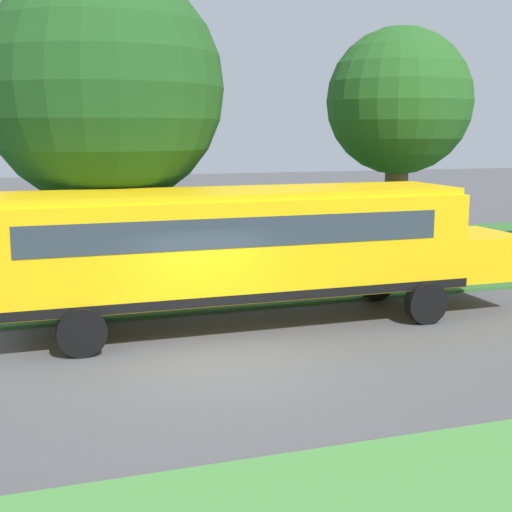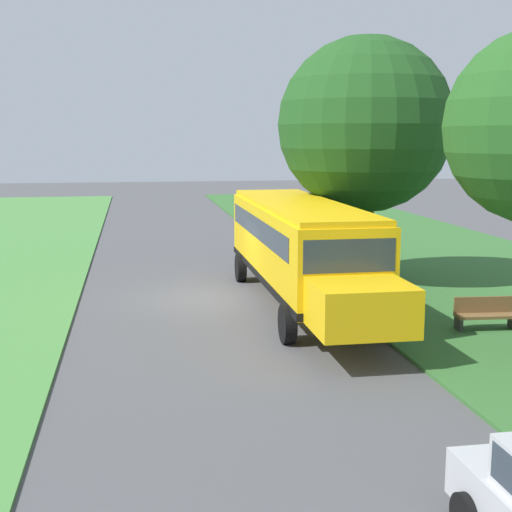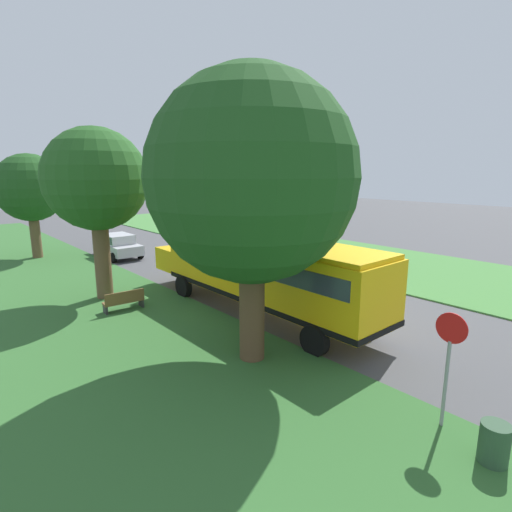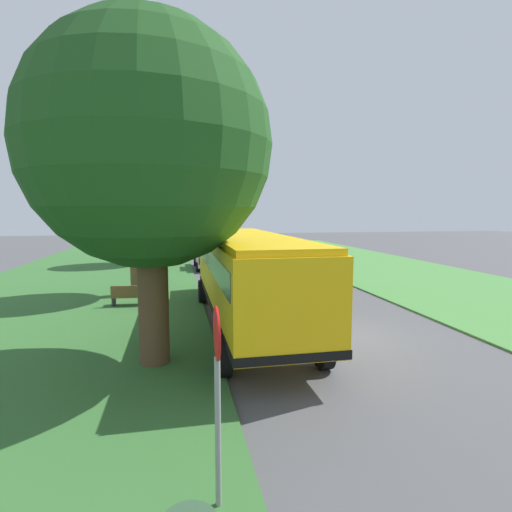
% 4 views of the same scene
% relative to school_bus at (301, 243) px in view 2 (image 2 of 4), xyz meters
% --- Properties ---
extents(ground_plane, '(120.00, 120.00, 0.00)m').
position_rel_school_bus_xyz_m(ground_plane, '(2.76, -1.49, -1.92)').
color(ground_plane, '#4C4C4F').
extents(grass_verge, '(12.00, 80.00, 0.08)m').
position_rel_school_bus_xyz_m(grass_verge, '(-7.24, -1.49, -1.88)').
color(grass_verge, '#33662D').
rests_on(grass_verge, ground).
extents(school_bus, '(2.84, 12.42, 3.16)m').
position_rel_school_bus_xyz_m(school_bus, '(0.00, 0.00, 0.00)').
color(school_bus, yellow).
rests_on(school_bus, ground).
extents(oak_tree_beside_bus, '(5.98, 5.98, 8.51)m').
position_rel_school_bus_xyz_m(oak_tree_beside_bus, '(-2.79, -2.99, 3.58)').
color(oak_tree_beside_bus, brown).
rests_on(oak_tree_beside_bus, ground).
extents(stop_sign, '(0.08, 0.68, 2.74)m').
position_rel_school_bus_xyz_m(stop_sign, '(-1.84, -8.24, -0.19)').
color(stop_sign, gray).
rests_on(stop_sign, ground).
extents(park_bench, '(1.63, 0.62, 0.92)m').
position_rel_school_bus_xyz_m(park_bench, '(-4.14, 3.76, -1.45)').
color(park_bench, brown).
rests_on(park_bench, ground).
extents(trash_bin, '(0.56, 0.56, 0.90)m').
position_rel_school_bus_xyz_m(trash_bin, '(-2.26, -9.43, -1.47)').
color(trash_bin, '#2D4C33').
rests_on(trash_bin, ground).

